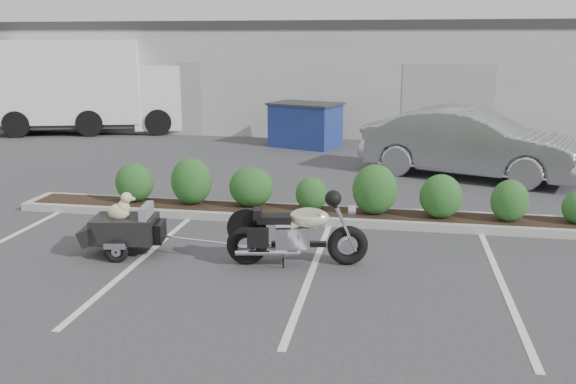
% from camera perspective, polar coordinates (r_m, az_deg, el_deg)
% --- Properties ---
extents(ground, '(90.00, 90.00, 0.00)m').
position_cam_1_polar(ground, '(9.82, -4.29, -5.81)').
color(ground, '#38383A').
rests_on(ground, ground).
extents(planter_kerb, '(12.00, 1.00, 0.15)m').
position_cam_1_polar(planter_kerb, '(11.69, 3.13, -2.17)').
color(planter_kerb, '#9E9E93').
rests_on(planter_kerb, ground).
extents(building, '(26.00, 10.00, 4.00)m').
position_cam_1_polar(building, '(26.09, 5.01, 11.00)').
color(building, '#9EA099').
rests_on(building, ground).
extents(motorcycle, '(2.15, 0.85, 1.24)m').
position_cam_1_polar(motorcycle, '(9.19, 0.83, -3.93)').
color(motorcycle, black).
rests_on(motorcycle, ground).
extents(pet_trailer, '(1.74, 0.99, 1.02)m').
position_cam_1_polar(pet_trailer, '(10.03, -15.08, -3.25)').
color(pet_trailer, black).
rests_on(pet_trailer, ground).
extents(sedan, '(5.53, 3.48, 1.72)m').
position_cam_1_polar(sedan, '(15.82, 16.63, 4.43)').
color(sedan, '#9D9DA4').
rests_on(sedan, ground).
extents(dumpster, '(2.51, 2.10, 1.41)m').
position_cam_1_polar(dumpster, '(19.67, 1.64, 6.33)').
color(dumpster, navy).
rests_on(dumpster, ground).
extents(delivery_truck, '(7.68, 4.26, 3.35)m').
position_cam_1_polar(delivery_truck, '(23.93, -17.29, 9.23)').
color(delivery_truck, silver).
rests_on(delivery_truck, ground).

